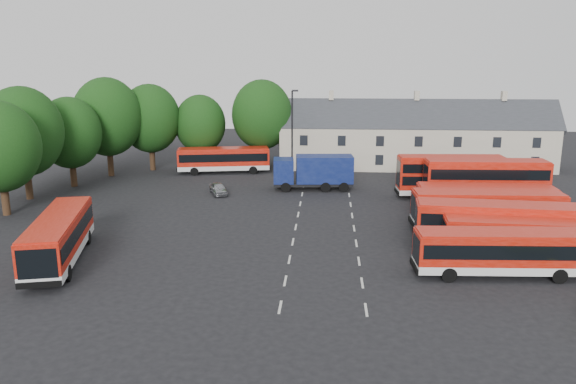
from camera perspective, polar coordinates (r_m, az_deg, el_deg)
name	(u,v)px	position (r m, az deg, el deg)	size (l,w,h in m)	color
ground	(294,234)	(46.49, 0.65, -4.30)	(140.00, 140.00, 0.00)	black
lane_markings	(325,228)	(48.33, 3.76, -3.63)	(5.15, 33.80, 0.01)	beige
treeline	(126,124)	(68.13, -16.12, 6.62)	(29.92, 32.59, 12.01)	black
terrace_houses	(414,139)	(75.77, 12.72, 5.30)	(35.70, 7.13, 10.06)	beige
bus_row_a	(500,250)	(39.74, 20.74, -5.49)	(11.15, 3.04, 3.12)	silver
bus_row_b	(518,236)	(43.65, 22.33, -4.12)	(10.50, 3.11, 2.93)	silver
bus_row_c	(498,221)	(45.68, 20.54, -2.79)	(12.39, 3.83, 3.45)	silver
bus_row_d	(487,208)	(49.45, 19.58, -1.51)	(12.27, 3.20, 3.45)	silver
bus_row_e	(485,200)	(52.26, 19.42, -0.81)	(11.79, 2.91, 3.32)	silver
bus_dd_south	(485,181)	(57.14, 19.42, 1.08)	(11.58, 3.01, 4.72)	silver
bus_dd_north	(450,174)	(60.26, 16.18, 1.76)	(10.89, 3.09, 4.41)	silver
bus_west	(59,235)	(42.94, -22.25, -4.03)	(5.44, 12.18, 3.36)	silver
bus_north	(224,158)	(71.12, -6.56, 3.45)	(11.64, 4.61, 3.21)	silver
box_truck	(314,171)	(61.68, 2.69, 2.18)	(8.85, 3.43, 3.79)	black
silver_car	(218,189)	(60.23, -7.10, 0.34)	(1.46, 3.64, 1.24)	#9D9FA4
lamppost	(292,136)	(62.13, 0.44, 5.69)	(0.75, 0.31, 10.84)	black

